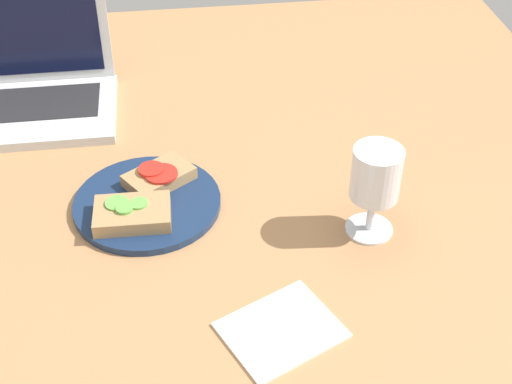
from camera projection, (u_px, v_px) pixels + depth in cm
name	position (u px, v px, depth cm)	size (l,w,h in cm)	color
wooden_table	(209.00, 208.00, 111.27)	(140.00, 140.00, 3.00)	#B27F51
plate	(147.00, 203.00, 108.94)	(22.51, 22.51, 1.20)	navy
sandwich_with_cucumber	(132.00, 213.00, 104.36)	(11.32, 7.71, 2.71)	#A88456
sandwich_with_tomato	(159.00, 176.00, 111.25)	(12.07, 11.02, 2.70)	#A88456
wine_glass	(376.00, 179.00, 99.07)	(7.08, 7.08, 14.37)	white
laptop	(20.00, 85.00, 128.46)	(33.74, 23.63, 22.28)	silver
napkin	(281.00, 330.00, 90.15)	(14.01, 11.31, 0.40)	white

